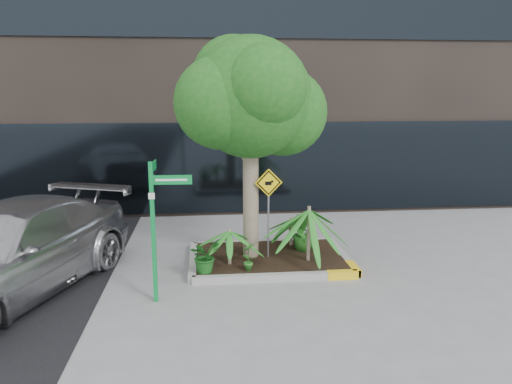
{
  "coord_description": "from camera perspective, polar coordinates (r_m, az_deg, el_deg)",
  "views": [
    {
      "loc": [
        -1.09,
        -9.73,
        3.59
      ],
      "look_at": [
        -0.08,
        0.2,
        1.55
      ],
      "focal_mm": 35.0,
      "sensor_mm": 36.0,
      "label": 1
    }
  ],
  "objects": [
    {
      "name": "shrub_c",
      "position": [
        9.74,
        -0.86,
        -7.33
      ],
      "size": [
        0.43,
        0.43,
        0.58
      ],
      "primitive_type": "imported",
      "rotation": [
        0.0,
        0.0,
        3.91
      ],
      "color": "#286C21",
      "rests_on": "planter"
    },
    {
      "name": "planter",
      "position": [
        10.68,
        1.66,
        -7.52
      ],
      "size": [
        3.35,
        2.36,
        0.15
      ],
      "color": "#9E9E99",
      "rests_on": "ground"
    },
    {
      "name": "palm_front",
      "position": [
        10.14,
        6.09,
        -2.04
      ],
      "size": [
        1.29,
        1.29,
        1.43
      ],
      "color": "gray",
      "rests_on": "ground"
    },
    {
      "name": "ground",
      "position": [
        10.43,
        0.58,
        -8.58
      ],
      "size": [
        80.0,
        80.0,
        0.0
      ],
      "primitive_type": "plane",
      "color": "gray",
      "rests_on": "ground"
    },
    {
      "name": "shrub_b",
      "position": [
        10.95,
        5.48,
        -4.59
      ],
      "size": [
        0.6,
        0.6,
        0.82
      ],
      "primitive_type": "imported",
      "rotation": [
        0.0,
        0.0,
        1.96
      ],
      "color": "#276B20",
      "rests_on": "planter"
    },
    {
      "name": "palm_left",
      "position": [
        9.99,
        -3.07,
        -4.48
      ],
      "size": [
        0.83,
        0.83,
        0.92
      ],
      "color": "gray",
      "rests_on": "ground"
    },
    {
      "name": "street_sign_post",
      "position": [
        8.58,
        -11.37,
        -2.72
      ],
      "size": [
        0.72,
        0.71,
        2.44
      ],
      "rotation": [
        0.0,
        0.0,
        -0.03
      ],
      "color": "#0D923C",
      "rests_on": "ground"
    },
    {
      "name": "cattle_sign",
      "position": [
        10.23,
        1.44,
        -0.69
      ],
      "size": [
        0.58,
        0.09,
        1.88
      ],
      "rotation": [
        0.0,
        0.0,
        0.12
      ],
      "color": "slate",
      "rests_on": "ground"
    },
    {
      "name": "palm_back",
      "position": [
        11.22,
        4.06,
        -3.16
      ],
      "size": [
        0.72,
        0.72,
        0.8
      ],
      "color": "gray",
      "rests_on": "ground"
    },
    {
      "name": "parked_car",
      "position": [
        9.87,
        -26.54,
        -6.14
      ],
      "size": [
        4.09,
        5.95,
        1.6
      ],
      "primitive_type": "imported",
      "rotation": [
        0.0,
        0.0,
        -0.37
      ],
      "color": "#AEADB2",
      "rests_on": "ground"
    },
    {
      "name": "tree",
      "position": [
        10.15,
        -0.64,
        10.73
      ],
      "size": [
        3.15,
        2.79,
        4.72
      ],
      "color": "gray",
      "rests_on": "ground"
    },
    {
      "name": "shrub_a",
      "position": [
        9.7,
        -5.87,
        -7.23
      ],
      "size": [
        0.84,
        0.84,
        0.66
      ],
      "primitive_type": "imported",
      "rotation": [
        0.0,
        0.0,
        0.8
      ],
      "color": "#175318",
      "rests_on": "planter"
    },
    {
      "name": "shrub_d",
      "position": [
        11.1,
        5.01,
        -4.75
      ],
      "size": [
        0.46,
        0.46,
        0.67
      ],
      "primitive_type": "imported",
      "rotation": [
        0.0,
        0.0,
        5.0
      ],
      "color": "#1C5D1B",
      "rests_on": "planter"
    }
  ]
}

